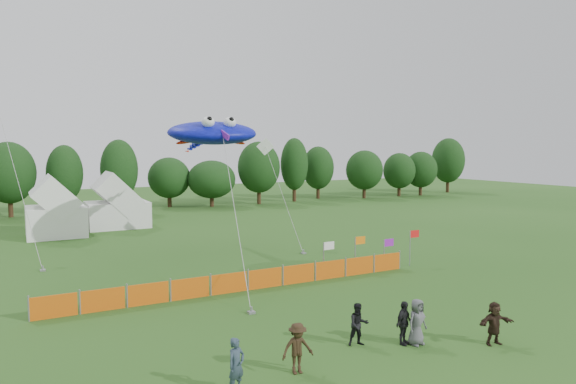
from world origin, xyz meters
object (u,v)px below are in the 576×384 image
tent_left (56,212)px  tent_right (117,206)px  spectator_b (359,324)px  stingray_kite (211,133)px  spectator_a (236,365)px  spectator_f (494,323)px  spectator_d (404,323)px  barrier_fence (247,281)px  spectator_c (297,348)px  spectator_e (417,322)px

tent_left → tent_right: tent_left is taller
spectator_b → stingray_kite: size_ratio=0.07×
spectator_a → spectator_b: bearing=-8.3°
tent_right → tent_left: bearing=-154.3°
spectator_b → spectator_f: (4.48, -2.29, 0.01)m
stingray_kite → spectator_d: bearing=-88.7°
barrier_fence → stingray_kite: 12.89m
tent_left → spectator_c: tent_left is taller
spectator_c → spectator_d: 4.66m
spectator_d → spectator_e: size_ratio=0.95×
spectator_c → stingray_kite: 21.51m
tent_left → spectator_e: (10.05, -31.69, -1.17)m
tent_right → barrier_fence: 24.80m
tent_right → spectator_f: bearing=-78.4°
tent_right → spectator_c: bearing=-90.5°
spectator_b → spectator_f: size_ratio=0.99×
tent_left → stingray_kite: size_ratio=0.21×
tent_right → spectator_a: (-2.53, -34.53, -1.09)m
barrier_fence → spectator_d: (2.22, -9.32, 0.32)m
barrier_fence → spectator_f: size_ratio=12.39×
spectator_b → spectator_e: (1.95, -0.95, 0.07)m
spectator_a → spectator_e: 7.31m
spectator_c → spectator_f: 7.71m
spectator_a → tent_left: bearing=73.4°
spectator_a → barrier_fence: bearing=43.2°
spectator_e → spectator_f: 2.87m
spectator_a → spectator_f: 9.89m
spectator_b → spectator_e: spectator_e is taller
barrier_fence → spectator_c: bearing=-104.2°
spectator_a → spectator_f: (9.83, -1.04, -0.03)m
tent_right → spectator_c: 34.28m
spectator_d → barrier_fence: bearing=82.5°
tent_left → spectator_d: tent_left is taller
spectator_c → spectator_d: spectator_c is taller
tent_left → barrier_fence: bearing=-71.5°
stingray_kite → spectator_f: bearing=-80.8°
tent_right → spectator_d: (4.35, -33.99, -1.11)m
spectator_d → spectator_e: (0.42, -0.24, 0.04)m
spectator_b → spectator_a: bearing=-150.8°
spectator_c → tent_left: bearing=104.7°
spectator_d → spectator_e: 0.49m
tent_left → spectator_c: (4.98, -31.73, -1.19)m
spectator_b → spectator_e: size_ratio=0.92×
stingray_kite → tent_right: bearing=105.0°
barrier_fence → spectator_a: spectator_a is taller
spectator_e → stingray_kite: stingray_kite is taller
barrier_fence → spectator_b: size_ratio=12.58×
barrier_fence → spectator_a: (-4.66, -9.87, 0.33)m
spectator_e → spectator_f: bearing=-35.1°
tent_right → spectator_b: 33.42m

